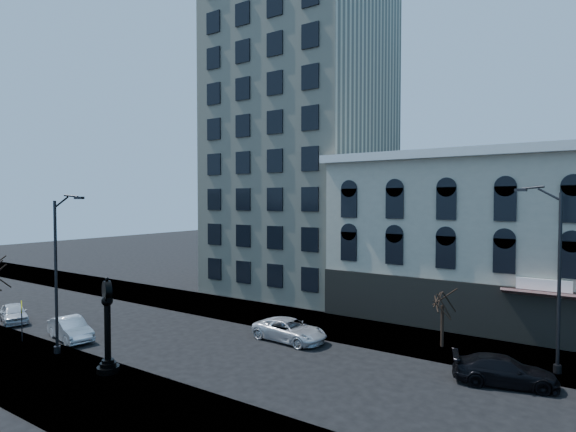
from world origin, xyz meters
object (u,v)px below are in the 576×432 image
Objects in this scene: street_clock at (108,329)px; street_lamp_near at (64,232)px; warning_sign at (22,313)px; car_near_b at (70,329)px; car_near_a at (14,313)px.

street_lamp_near is (-4.35, 0.27, 4.85)m from street_clock.
street_lamp_near is at bearing 26.00° from warning_sign.
car_near_b is at bearing 71.71° from warning_sign.
street_clock is 1.25× the size of car_near_a.
street_lamp_near is 7.09m from warning_sign.
warning_sign is (-9.05, 0.15, -0.45)m from street_clock.
street_lamp_near is at bearing -82.11° from car_near_a.
car_near_b is (-2.80, 1.93, -6.49)m from street_lamp_near.
street_clock is 0.53× the size of street_lamp_near.
car_near_a is (-14.66, 2.30, -1.68)m from street_clock.
street_lamp_near is 12.37m from car_near_a.
car_near_b reaches higher than car_near_a.
street_lamp_near reaches higher than warning_sign.
street_clock is 7.66m from car_near_b.
street_clock is at bearing 23.51° from warning_sign.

